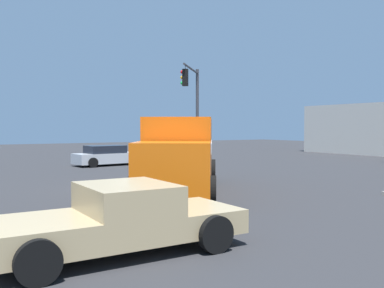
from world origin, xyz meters
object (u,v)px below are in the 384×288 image
pickup_tan (118,217)px  sedan_silver (107,156)px  traffic_light_primary (193,101)px  delivery_truck (181,153)px

pickup_tan → sedan_silver: 20.15m
traffic_light_primary → sedan_silver: (-4.01, -4.21, -3.50)m
delivery_truck → traffic_light_primary: 10.34m
delivery_truck → pickup_tan: bearing=-38.3°
delivery_truck → traffic_light_primary: bearing=145.6°
traffic_light_primary → sedan_silver: 6.79m
delivery_truck → traffic_light_primary: traffic_light_primary is taller
pickup_tan → delivery_truck: bearing=141.7°
sedan_silver → pickup_tan: bearing=-19.6°
traffic_light_primary → pickup_tan: size_ratio=1.20×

